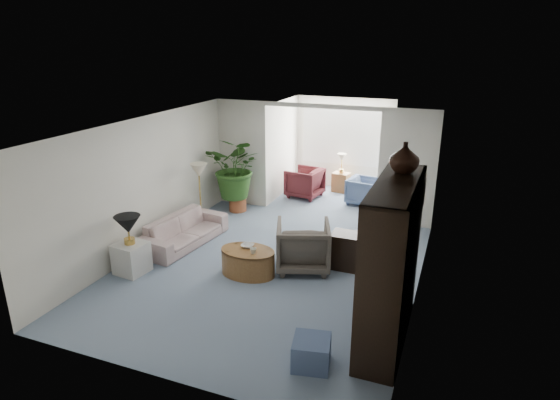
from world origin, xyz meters
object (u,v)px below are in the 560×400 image
at_px(coffee_cup, 253,251).
at_px(wingback_chair, 303,246).
at_px(sofa, 184,231).
at_px(sunroom_chair_maroon, 305,183).
at_px(side_table_dark, 346,251).
at_px(entertainment_cabinet, 391,264).
at_px(floor_lamp, 199,170).
at_px(plant_pot, 238,204).
at_px(cabinet_urn, 405,157).
at_px(sunroom_chair_blue, 363,191).
at_px(coffee_table, 248,262).
at_px(framed_picture, 422,196).
at_px(end_table, 132,258).
at_px(ottoman, 311,352).
at_px(sunroom_table, 341,182).
at_px(table_lamp, 128,224).
at_px(coffee_bowl, 247,246).

relative_size(coffee_cup, wingback_chair, 0.12).
relative_size(sofa, wingback_chair, 2.08).
height_order(wingback_chair, sunroom_chair_maroon, wingback_chair).
distance_m(side_table_dark, entertainment_cabinet, 2.19).
xyz_separation_m(floor_lamp, plant_pot, (0.28, 1.17, -1.09)).
height_order(cabinet_urn, sunroom_chair_blue, cabinet_urn).
bearing_deg(coffee_table, plant_pot, 119.43).
distance_m(framed_picture, floor_lamp, 4.79).
distance_m(side_table_dark, sunroom_chair_maroon, 3.95).
relative_size(end_table, floor_lamp, 1.49).
relative_size(ottoman, plant_pot, 1.13).
relative_size(sunroom_chair_blue, sunroom_chair_maroon, 0.87).
xyz_separation_m(framed_picture, coffee_cup, (-2.56, -0.25, -1.20)).
relative_size(coffee_cup, cabinet_urn, 0.27).
height_order(framed_picture, sunroom_table, framed_picture).
distance_m(sofa, end_table, 1.36).
height_order(table_lamp, plant_pot, table_lamp).
distance_m(ottoman, plant_pot, 5.68).
xyz_separation_m(coffee_table, ottoman, (1.73, -1.87, -0.04)).
distance_m(side_table_dark, cabinet_urn, 2.62).
xyz_separation_m(floor_lamp, entertainment_cabinet, (4.32, -2.52, -0.16)).
relative_size(framed_picture, ottoman, 1.11).
bearing_deg(table_lamp, floor_lamp, 88.85).
xyz_separation_m(wingback_chair, entertainment_cabinet, (1.69, -1.49, 0.67)).
bearing_deg(end_table, floor_lamp, 88.85).
xyz_separation_m(sofa, end_table, (-0.20, -1.35, -0.01)).
distance_m(framed_picture, ottoman, 2.71).
xyz_separation_m(wingback_chair, sunroom_chair_maroon, (-1.23, 3.74, -0.05)).
distance_m(coffee_cup, wingback_chair, 0.93).
xyz_separation_m(floor_lamp, cabinet_urn, (4.32, -2.02, 1.12)).
bearing_deg(sunroom_chair_blue, table_lamp, 158.17).
bearing_deg(entertainment_cabinet, coffee_bowl, 157.81).
bearing_deg(coffee_bowl, wingback_chair, 28.67).
bearing_deg(end_table, entertainment_cabinet, -3.48).
bearing_deg(entertainment_cabinet, coffee_table, 159.40).
distance_m(framed_picture, plant_pot, 5.23).
distance_m(framed_picture, sunroom_chair_maroon, 5.38).
bearing_deg(coffee_bowl, table_lamp, -157.29).
relative_size(sofa, sunroom_chair_blue, 2.71).
distance_m(sofa, coffee_cup, 2.01).
height_order(floor_lamp, wingback_chair, floor_lamp).
xyz_separation_m(framed_picture, side_table_dark, (-1.22, 0.71, -1.38)).
relative_size(wingback_chair, sunroom_table, 1.83).
bearing_deg(wingback_chair, plant_pot, -62.85).
bearing_deg(sofa, side_table_dark, -80.09).
xyz_separation_m(end_table, cabinet_urn, (4.37, 0.23, 2.11)).
height_order(entertainment_cabinet, ottoman, entertainment_cabinet).
distance_m(framed_picture, table_lamp, 4.74).
xyz_separation_m(sofa, plant_pot, (0.13, 2.08, -0.12)).
distance_m(coffee_table, coffee_bowl, 0.27).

